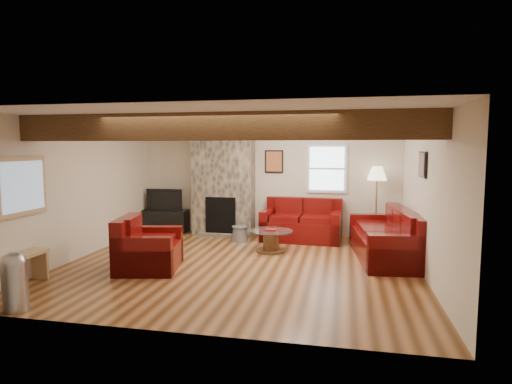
# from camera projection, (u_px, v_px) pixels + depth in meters

# --- Properties ---
(room) EXTENTS (8.00, 8.00, 8.00)m
(room) POSITION_uv_depth(u_px,v_px,m) (239.00, 193.00, 7.23)
(room) COLOR #5A3517
(room) RESTS_ON ground
(floor) EXTENTS (6.00, 6.00, 0.00)m
(floor) POSITION_uv_depth(u_px,v_px,m) (240.00, 265.00, 7.37)
(floor) COLOR #5A3517
(floor) RESTS_ON ground
(oak_beam) EXTENTS (6.00, 0.36, 0.38)m
(oak_beam) POSITION_uv_depth(u_px,v_px,m) (217.00, 127.00, 5.91)
(oak_beam) COLOR #34200F
(oak_beam) RESTS_ON room
(chimney_breast) EXTENTS (1.40, 0.67, 2.50)m
(chimney_breast) POSITION_uv_depth(u_px,v_px,m) (223.00, 182.00, 9.87)
(chimney_breast) COLOR #3A342D
(chimney_breast) RESTS_ON floor
(back_window) EXTENTS (0.90, 0.08, 1.10)m
(back_window) POSITION_uv_depth(u_px,v_px,m) (327.00, 169.00, 9.57)
(back_window) COLOR silver
(back_window) RESTS_ON room
(hatch_window) EXTENTS (0.08, 1.00, 0.90)m
(hatch_window) POSITION_uv_depth(u_px,v_px,m) (22.00, 186.00, 6.35)
(hatch_window) COLOR tan
(hatch_window) RESTS_ON room
(ceiling_dome) EXTENTS (0.40, 0.40, 0.18)m
(ceiling_dome) POSITION_uv_depth(u_px,v_px,m) (299.00, 124.00, 7.80)
(ceiling_dome) COLOR white
(ceiling_dome) RESTS_ON room
(artwork_back) EXTENTS (0.42, 0.06, 0.52)m
(artwork_back) POSITION_uv_depth(u_px,v_px,m) (274.00, 162.00, 9.80)
(artwork_back) COLOR black
(artwork_back) RESTS_ON room
(artwork_right) EXTENTS (0.06, 0.55, 0.42)m
(artwork_right) POSITION_uv_depth(u_px,v_px,m) (422.00, 164.00, 6.88)
(artwork_right) COLOR black
(artwork_right) RESTS_ON room
(sofa_three) EXTENTS (1.23, 2.41, 0.89)m
(sofa_three) POSITION_uv_depth(u_px,v_px,m) (385.00, 234.00, 7.79)
(sofa_three) COLOR #4C0509
(sofa_three) RESTS_ON floor
(loveseat) EXTENTS (1.74, 1.05, 0.90)m
(loveseat) POSITION_uv_depth(u_px,v_px,m) (302.00, 220.00, 9.32)
(loveseat) COLOR #4C0509
(loveseat) RESTS_ON floor
(armchair_red) EXTENTS (1.14, 1.25, 0.88)m
(armchair_red) POSITION_uv_depth(u_px,v_px,m) (149.00, 243.00, 7.10)
(armchair_red) COLOR #4C0509
(armchair_red) RESTS_ON floor
(coffee_table) EXTENTS (0.86, 0.86, 0.45)m
(coffee_table) POSITION_uv_depth(u_px,v_px,m) (271.00, 241.00, 8.31)
(coffee_table) COLOR #4E2E19
(coffee_table) RESTS_ON floor
(tv_cabinet) EXTENTS (1.06, 0.42, 0.53)m
(tv_cabinet) POSITION_uv_depth(u_px,v_px,m) (166.00, 221.00, 10.30)
(tv_cabinet) COLOR black
(tv_cabinet) RESTS_ON floor
(television) EXTENTS (0.89, 0.12, 0.51)m
(television) POSITION_uv_depth(u_px,v_px,m) (166.00, 199.00, 10.24)
(television) COLOR black
(television) RESTS_ON tv_cabinet
(floor_lamp) EXTENTS (0.41, 0.41, 1.62)m
(floor_lamp) POSITION_uv_depth(u_px,v_px,m) (377.00, 178.00, 9.13)
(floor_lamp) COLOR #B09749
(floor_lamp) RESTS_ON floor
(pine_bench) EXTENTS (0.30, 1.28, 0.48)m
(pine_bench) POSITION_uv_depth(u_px,v_px,m) (11.00, 275.00, 6.01)
(pine_bench) COLOR tan
(pine_bench) RESTS_ON floor
(pedal_bin) EXTENTS (0.36, 0.36, 0.75)m
(pedal_bin) POSITION_uv_depth(u_px,v_px,m) (15.00, 281.00, 5.30)
(pedal_bin) COLOR #ABABB0
(pedal_bin) RESTS_ON floor
(coal_bucket) EXTENTS (0.37, 0.37, 0.34)m
(coal_bucket) POSITION_uv_depth(u_px,v_px,m) (240.00, 234.00, 9.22)
(coal_bucket) COLOR gray
(coal_bucket) RESTS_ON floor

